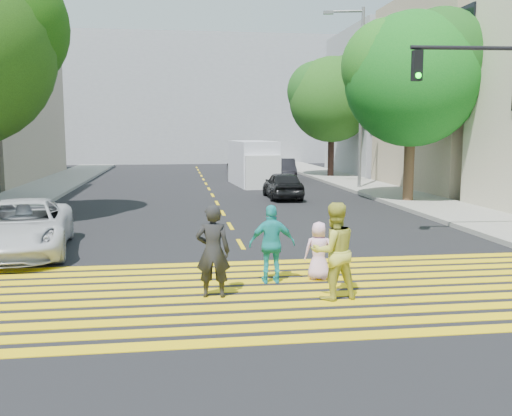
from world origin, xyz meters
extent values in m
plane|color=black|center=(0.00, 0.00, 0.00)|extent=(120.00, 120.00, 0.00)
cube|color=gray|center=(-8.50, 22.00, 0.07)|extent=(3.00, 40.00, 0.15)
cube|color=gray|center=(8.50, 15.00, 0.07)|extent=(3.00, 60.00, 0.15)
cube|color=yellow|center=(0.00, -1.20, 0.01)|extent=(13.40, 0.35, 0.01)
cube|color=yellow|center=(0.00, -0.65, 0.01)|extent=(13.40, 0.35, 0.01)
cube|color=yellow|center=(0.00, -0.10, 0.01)|extent=(13.40, 0.35, 0.01)
cube|color=yellow|center=(0.00, 0.45, 0.01)|extent=(13.40, 0.35, 0.01)
cube|color=yellow|center=(0.00, 1.00, 0.01)|extent=(13.40, 0.35, 0.01)
cube|color=yellow|center=(0.00, 1.55, 0.01)|extent=(13.40, 0.35, 0.01)
cube|color=yellow|center=(0.00, 2.10, 0.01)|extent=(13.40, 0.35, 0.01)
cube|color=yellow|center=(0.00, 2.65, 0.01)|extent=(13.40, 0.35, 0.01)
cube|color=yellow|center=(0.00, 3.20, 0.01)|extent=(13.40, 0.35, 0.01)
cube|color=yellow|center=(0.00, 3.75, 0.01)|extent=(13.40, 0.35, 0.01)
cube|color=yellow|center=(0.00, 6.00, 0.01)|extent=(0.12, 1.40, 0.01)
cube|color=yellow|center=(0.00, 9.00, 0.01)|extent=(0.12, 1.40, 0.01)
cube|color=yellow|center=(0.00, 12.00, 0.01)|extent=(0.12, 1.40, 0.01)
cube|color=yellow|center=(0.00, 15.00, 0.01)|extent=(0.12, 1.40, 0.01)
cube|color=yellow|center=(0.00, 18.00, 0.01)|extent=(0.12, 1.40, 0.01)
cube|color=yellow|center=(0.00, 21.00, 0.01)|extent=(0.12, 1.40, 0.01)
cube|color=yellow|center=(0.00, 24.00, 0.01)|extent=(0.12, 1.40, 0.01)
cube|color=yellow|center=(0.00, 27.00, 0.01)|extent=(0.12, 1.40, 0.01)
cube|color=yellow|center=(0.00, 30.00, 0.01)|extent=(0.12, 1.40, 0.01)
cube|color=yellow|center=(0.00, 33.00, 0.01)|extent=(0.12, 1.40, 0.01)
cube|color=yellow|center=(0.00, 36.00, 0.01)|extent=(0.12, 1.40, 0.01)
cube|color=yellow|center=(0.00, 39.00, 0.01)|extent=(0.12, 1.40, 0.01)
cube|color=tan|center=(15.00, 19.00, 5.00)|extent=(10.00, 10.00, 10.00)
cube|color=gray|center=(15.00, 30.00, 5.00)|extent=(10.00, 10.00, 10.00)
cube|color=gray|center=(0.00, 48.00, 6.00)|extent=(30.00, 8.00, 12.00)
cylinder|color=#473920|center=(8.02, 13.76, 1.47)|extent=(0.56, 0.56, 2.94)
sphere|color=#085713|center=(8.02, 13.76, 5.16)|extent=(7.13, 7.13, 5.54)
sphere|color=#165017|center=(9.17, 13.65, 5.99)|extent=(5.35, 5.35, 4.16)
sphere|color=#0C5F16|center=(7.05, 13.91, 5.72)|extent=(4.99, 4.99, 3.88)
cylinder|color=black|center=(8.29, 26.99, 1.43)|extent=(0.53, 0.53, 2.87)
sphere|color=#16470A|center=(8.29, 26.99, 5.05)|extent=(7.17, 7.17, 5.46)
sphere|color=black|center=(9.40, 26.81, 5.87)|extent=(5.38, 5.38, 4.09)
sphere|color=#153F13|center=(7.34, 27.20, 5.59)|extent=(5.02, 5.02, 3.82)
imported|color=black|center=(-1.06, 1.13, 0.87)|extent=(0.69, 0.51, 1.74)
imported|color=gold|center=(1.11, 0.71, 0.89)|extent=(0.97, 0.81, 1.79)
imported|color=#F5BBDF|center=(1.18, 2.08, 0.61)|extent=(0.65, 0.48, 1.22)
imported|color=teal|center=(0.18, 1.99, 0.80)|extent=(0.94, 0.41, 1.59)
imported|color=silver|center=(-5.56, 5.60, 0.67)|extent=(2.75, 5.04, 1.34)
imported|color=black|center=(3.09, 16.21, 0.62)|extent=(1.50, 3.68, 1.25)
imported|color=gray|center=(3.16, 31.68, 0.63)|extent=(2.45, 4.58, 1.26)
imported|color=black|center=(4.86, 25.48, 0.68)|extent=(1.94, 4.25, 1.35)
cube|color=silver|center=(2.61, 22.93, 1.24)|extent=(2.35, 5.11, 2.49)
cube|color=silver|center=(2.77, 20.75, 0.90)|extent=(1.97, 1.33, 1.79)
cylinder|color=black|center=(1.94, 21.09, 0.35)|extent=(0.30, 0.71, 0.70)
cylinder|color=black|center=(3.53, 21.21, 0.35)|extent=(0.30, 0.71, 0.70)
cylinder|color=black|center=(1.68, 24.66, 0.35)|extent=(0.30, 0.71, 0.70)
cylinder|color=black|center=(3.27, 24.78, 0.35)|extent=(0.30, 0.71, 0.70)
cylinder|color=black|center=(6.23, 5.20, 5.21)|extent=(3.72, 0.35, 0.11)
cube|color=black|center=(4.56, 5.31, 4.74)|extent=(0.26, 0.26, 0.78)
sphere|color=#00FB0E|center=(4.55, 5.18, 4.48)|extent=(0.16, 0.16, 0.15)
cylinder|color=gray|center=(7.74, 19.44, 4.61)|extent=(0.19, 0.19, 9.22)
cylinder|color=gray|center=(6.84, 19.62, 9.01)|extent=(1.83, 0.49, 0.12)
cube|color=gray|center=(6.04, 19.79, 8.96)|extent=(0.55, 0.32, 0.15)
camera|label=1|loc=(-1.70, -9.14, 3.06)|focal=40.00mm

